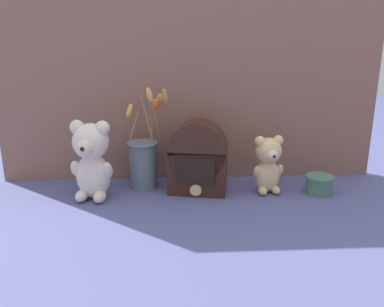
# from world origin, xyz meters

# --- Properties ---
(ground_plane) EXTENTS (4.00, 4.00, 0.00)m
(ground_plane) POSITION_xyz_m (0.00, 0.00, 0.00)
(ground_plane) COLOR #4C5184
(backdrop_wall) EXTENTS (1.31, 0.02, 0.72)m
(backdrop_wall) POSITION_xyz_m (0.00, 0.17, 0.36)
(backdrop_wall) COLOR #845B4C
(backdrop_wall) RESTS_ON ground
(teddy_bear_large) EXTENTS (0.14, 0.13, 0.25)m
(teddy_bear_large) POSITION_xyz_m (-0.31, -0.01, 0.13)
(teddy_bear_large) COLOR beige
(teddy_bear_large) RESTS_ON ground
(teddy_bear_medium) EXTENTS (0.10, 0.10, 0.19)m
(teddy_bear_medium) POSITION_xyz_m (0.24, 0.01, 0.10)
(teddy_bear_medium) COLOR #DBBC84
(teddy_bear_medium) RESTS_ON ground
(flower_vase) EXTENTS (0.15, 0.13, 0.34)m
(flower_vase) POSITION_xyz_m (-0.16, 0.08, 0.10)
(flower_vase) COLOR slate
(flower_vase) RESTS_ON ground
(vintage_radio) EXTENTS (0.20, 0.13, 0.24)m
(vintage_radio) POSITION_xyz_m (0.02, 0.02, 0.11)
(vintage_radio) COLOR #381E14
(vintage_radio) RESTS_ON ground
(decorative_tin_tall) EXTENTS (0.09, 0.09, 0.06)m
(decorative_tin_tall) POSITION_xyz_m (0.41, -0.01, 0.03)
(decorative_tin_tall) COLOR #47705B
(decorative_tin_tall) RESTS_ON ground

